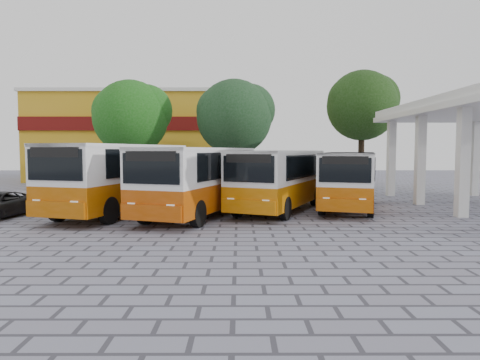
{
  "coord_description": "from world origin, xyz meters",
  "views": [
    {
      "loc": [
        -1.77,
        -16.49,
        2.89
      ],
      "look_at": [
        -1.72,
        3.38,
        1.5
      ],
      "focal_mm": 32.0,
      "sensor_mm": 36.0,
      "label": 1
    }
  ],
  "objects_px": {
    "bus_centre_right": "(280,176)",
    "bus_far_right": "(349,176)",
    "bus_far_left": "(121,174)",
    "bus_centre_left": "(199,177)"
  },
  "relations": [
    {
      "from": "bus_centre_right",
      "to": "bus_far_right",
      "type": "xyz_separation_m",
      "value": [
        3.45,
        0.62,
        -0.05
      ]
    },
    {
      "from": "bus_far_right",
      "to": "bus_far_left",
      "type": "bearing_deg",
      "value": -156.11
    },
    {
      "from": "bus_far_left",
      "to": "bus_centre_left",
      "type": "bearing_deg",
      "value": 3.93
    },
    {
      "from": "bus_centre_left",
      "to": "bus_far_right",
      "type": "relative_size",
      "value": 1.08
    },
    {
      "from": "bus_far_left",
      "to": "bus_far_right",
      "type": "distance_m",
      "value": 10.89
    },
    {
      "from": "bus_centre_left",
      "to": "bus_centre_right",
      "type": "bearing_deg",
      "value": 40.85
    },
    {
      "from": "bus_centre_left",
      "to": "bus_far_right",
      "type": "xyz_separation_m",
      "value": [
        7.14,
        2.13,
        -0.13
      ]
    },
    {
      "from": "bus_centre_left",
      "to": "bus_centre_right",
      "type": "distance_m",
      "value": 3.99
    },
    {
      "from": "bus_centre_left",
      "to": "bus_far_right",
      "type": "height_order",
      "value": "bus_centre_left"
    },
    {
      "from": "bus_far_left",
      "to": "bus_centre_left",
      "type": "xyz_separation_m",
      "value": [
        3.66,
        -0.82,
        -0.09
      ]
    }
  ]
}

